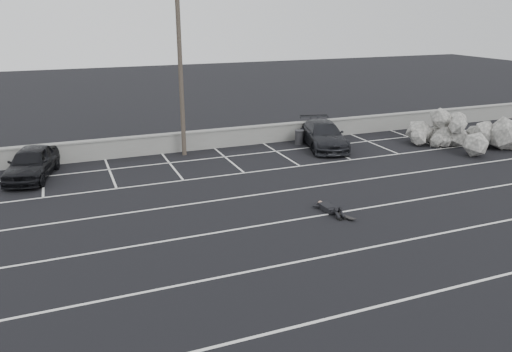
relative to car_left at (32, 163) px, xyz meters
name	(u,v)px	position (x,y,z in m)	size (l,w,h in m)	color
ground	(315,259)	(8.41, -11.98, -0.74)	(120.00, 120.00, 0.00)	black
seawall	(196,140)	(8.41, 2.02, -0.19)	(50.00, 0.45, 1.06)	gray
stall_lines	(260,210)	(8.33, -7.58, -0.73)	(36.00, 20.05, 0.01)	silver
car_left	(32,163)	(0.00, 0.00, 0.00)	(1.74, 4.32, 1.47)	black
car_right	(323,135)	(15.27, -0.18, -0.02)	(2.02, 4.97, 1.44)	black
utility_pole	(181,72)	(7.51, 1.22, 3.70)	(1.17, 0.23, 8.76)	#4C4238
trash_bin	(299,137)	(14.29, 0.91, -0.31)	(0.68, 0.68, 0.84)	#2A2A2C
riprap_pile	(470,136)	(23.03, -3.28, -0.10)	(5.97, 5.02, 1.47)	#ADA9A1
person	(327,205)	(10.75, -8.57, -0.52)	(0.98, 2.23, 0.44)	black
skateboard	(345,216)	(11.01, -9.55, -0.67)	(0.42, 0.76, 0.09)	black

